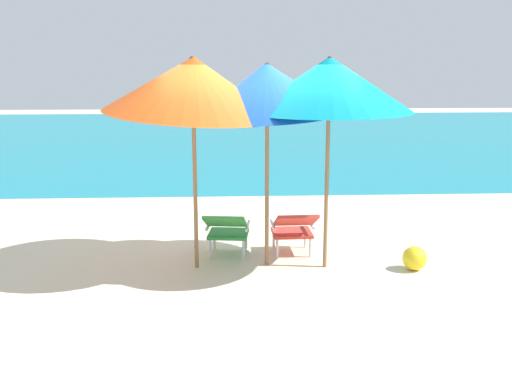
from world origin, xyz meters
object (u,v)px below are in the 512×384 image
(lounge_chair_right, at_px, (294,227))
(beach_umbrella_left, at_px, (193,85))
(lounge_chair_left, at_px, (227,228))
(beach_umbrella_right, at_px, (329,85))
(beach_umbrella_center, at_px, (267,89))
(beach_ball, at_px, (415,258))

(lounge_chair_right, height_order, beach_umbrella_left, beach_umbrella_left)
(lounge_chair_left, xyz_separation_m, beach_umbrella_left, (-0.38, -0.34, 1.85))
(lounge_chair_right, height_order, beach_umbrella_right, beach_umbrella_right)
(beach_umbrella_left, distance_m, beach_umbrella_center, 0.89)
(lounge_chair_right, distance_m, beach_ball, 1.58)
(beach_ball, bearing_deg, lounge_chair_right, 157.89)
(beach_umbrella_center, distance_m, beach_ball, 2.76)
(lounge_chair_right, bearing_deg, beach_umbrella_center, -143.01)
(beach_umbrella_center, height_order, beach_umbrella_right, beach_umbrella_right)
(beach_umbrella_center, distance_m, beach_umbrella_right, 0.74)
(lounge_chair_left, distance_m, beach_umbrella_center, 1.89)
(beach_ball, bearing_deg, beach_umbrella_right, 171.12)
(beach_umbrella_center, bearing_deg, beach_umbrella_left, -175.41)
(lounge_chair_left, distance_m, beach_umbrella_right, 2.27)
(lounge_chair_left, relative_size, beach_umbrella_center, 0.36)
(lounge_chair_left, bearing_deg, beach_ball, -13.96)
(lounge_chair_right, xyz_separation_m, beach_ball, (1.44, -0.59, -0.25))
(beach_umbrella_right, bearing_deg, beach_ball, -8.88)
(lounge_chair_left, bearing_deg, beach_umbrella_right, -18.30)
(beach_umbrella_left, relative_size, beach_ball, 9.95)
(beach_umbrella_left, xyz_separation_m, beach_ball, (2.70, -0.23, -2.11))
(beach_umbrella_center, xyz_separation_m, beach_umbrella_right, (0.73, -0.13, 0.06))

